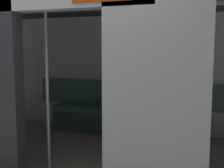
% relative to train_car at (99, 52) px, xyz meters
% --- Properties ---
extents(train_car, '(6.40, 2.70, 2.17)m').
position_rel_train_car_xyz_m(train_car, '(0.00, 0.00, 0.00)').
color(train_car, silver).
rests_on(train_car, ground_plane).
extents(bench_seat, '(2.61, 0.44, 0.45)m').
position_rel_train_car_xyz_m(bench_seat, '(-0.06, -1.01, -1.10)').
color(bench_seat, '#4C7566').
rests_on(bench_seat, ground_plane).
extents(person_seated, '(0.55, 0.68, 1.18)m').
position_rel_train_car_xyz_m(person_seated, '(-0.35, -0.95, -0.77)').
color(person_seated, silver).
rests_on(person_seated, ground_plane).
extents(handbag, '(0.26, 0.15, 0.17)m').
position_rel_train_car_xyz_m(handbag, '(0.11, -1.06, -0.91)').
color(handbag, '#262D4C').
rests_on(handbag, bench_seat).
extents(book, '(0.17, 0.23, 0.03)m').
position_rel_train_car_xyz_m(book, '(-0.65, -1.06, -0.98)').
color(book, '#B22D2D').
rests_on(book, bench_seat).
extents(grab_pole_door, '(0.04, 0.04, 2.03)m').
position_rel_train_car_xyz_m(grab_pole_door, '(0.35, 0.75, -0.43)').
color(grab_pole_door, silver).
rests_on(grab_pole_door, ground_plane).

